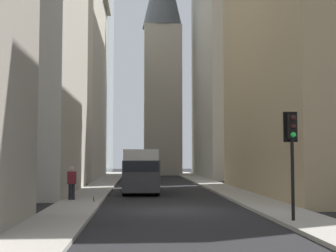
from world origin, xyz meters
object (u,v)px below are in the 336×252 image
(sedan_black, at_px, (140,175))
(traffic_light_foreground, at_px, (292,140))
(delivery_truck, at_px, (141,171))
(pedestrian, at_px, (72,182))
(discarded_bottle, at_px, (94,199))

(sedan_black, height_order, traffic_light_foreground, traffic_light_foreground)
(delivery_truck, xyz_separation_m, traffic_light_foreground, (-14.38, -5.30, 1.53))
(sedan_black, bearing_deg, traffic_light_foreground, -168.59)
(sedan_black, bearing_deg, pedestrian, 168.45)
(traffic_light_foreground, distance_m, discarded_bottle, 10.94)
(delivery_truck, height_order, pedestrian, delivery_truck)
(delivery_truck, distance_m, traffic_light_foreground, 15.41)
(traffic_light_foreground, bearing_deg, delivery_truck, 20.23)
(sedan_black, bearing_deg, discarded_bottle, 172.82)
(delivery_truck, bearing_deg, sedan_black, -0.00)
(sedan_black, relative_size, traffic_light_foreground, 1.11)
(sedan_black, relative_size, discarded_bottle, 15.93)
(traffic_light_foreground, height_order, pedestrian, traffic_light_foreground)
(sedan_black, xyz_separation_m, discarded_bottle, (-18.99, 2.39, -0.42))
(delivery_truck, bearing_deg, pedestrian, 148.60)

